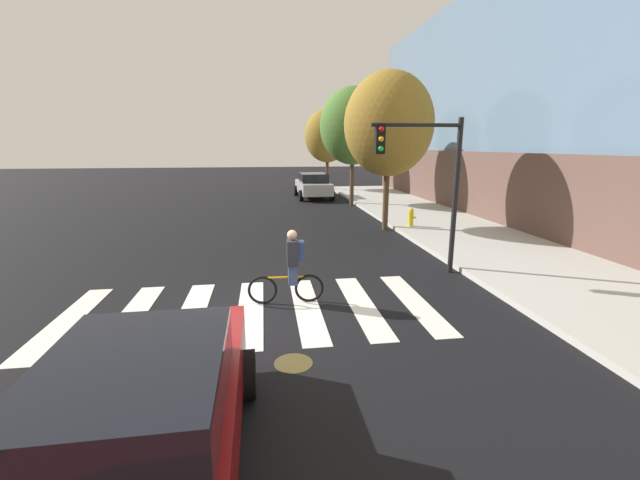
{
  "coord_description": "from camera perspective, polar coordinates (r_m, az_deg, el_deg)",
  "views": [
    {
      "loc": [
        0.12,
        -8.26,
        3.49
      ],
      "look_at": [
        1.34,
        0.61,
        1.39
      ],
      "focal_mm": 22.64,
      "sensor_mm": 36.0,
      "label": 1
    }
  ],
  "objects": [
    {
      "name": "crosswalk_stripes",
      "position": [
        8.98,
        -9.8,
        -9.82
      ],
      "size": [
        7.94,
        3.66,
        0.01
      ],
      "color": "silver",
      "rests_on": "ground"
    },
    {
      "name": "fire_hydrant",
      "position": [
        17.48,
        12.73,
        3.16
      ],
      "size": [
        0.33,
        0.22,
        0.78
      ],
      "color": "gold",
      "rests_on": "sidewalk"
    },
    {
      "name": "sidewalk",
      "position": [
        12.43,
        36.84,
        -5.45
      ],
      "size": [
        6.5,
        50.0,
        0.15
      ],
      "primitive_type": "cube",
      "color": "#B2AFA8",
      "rests_on": "ground"
    },
    {
      "name": "cyclist",
      "position": [
        9.03,
        -4.1,
        -3.85
      ],
      "size": [
        1.71,
        0.36,
        1.69
      ],
      "color": "black",
      "rests_on": "ground"
    },
    {
      "name": "traffic_light_near",
      "position": [
        11.16,
        14.99,
        9.55
      ],
      "size": [
        2.47,
        0.28,
        4.2
      ],
      "color": "black",
      "rests_on": "ground"
    },
    {
      "name": "corner_building",
      "position": [
        28.3,
        35.31,
        14.87
      ],
      "size": [
        17.51,
        25.83,
        11.0
      ],
      "color": "brown",
      "rests_on": "ground"
    },
    {
      "name": "street_tree_near",
      "position": [
        17.04,
        9.67,
        15.81
      ],
      "size": [
        3.59,
        3.59,
        6.38
      ],
      "color": "#4C3823",
      "rests_on": "ground"
    },
    {
      "name": "street_tree_far",
      "position": [
        31.96,
        1.04,
        14.51
      ],
      "size": [
        3.5,
        3.5,
        6.23
      ],
      "color": "#4C3823",
      "rests_on": "ground"
    },
    {
      "name": "manhole_cover",
      "position": [
        6.94,
        -3.79,
        -16.95
      ],
      "size": [
        0.64,
        0.64,
        0.01
      ],
      "primitive_type": "cylinder",
      "color": "#473D1E",
      "rests_on": "ground"
    },
    {
      "name": "street_tree_mid",
      "position": [
        24.05,
        4.67,
        15.74
      ],
      "size": [
        3.79,
        3.79,
        6.75
      ],
      "color": "#4C3823",
      "rests_on": "ground"
    },
    {
      "name": "sedan_near",
      "position": [
        4.72,
        -23.75,
        -22.45
      ],
      "size": [
        2.21,
        4.62,
        1.59
      ],
      "color": "maroon",
      "rests_on": "ground"
    },
    {
      "name": "ground_plane",
      "position": [
        8.97,
        -8.12,
        -9.81
      ],
      "size": [
        120.0,
        120.0,
        0.0
      ],
      "primitive_type": "plane",
      "color": "black"
    },
    {
      "name": "sedan_mid",
      "position": [
        27.54,
        -0.97,
        7.75
      ],
      "size": [
        2.37,
        4.87,
        1.67
      ],
      "color": "#B7B7BC",
      "rests_on": "ground"
    }
  ]
}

